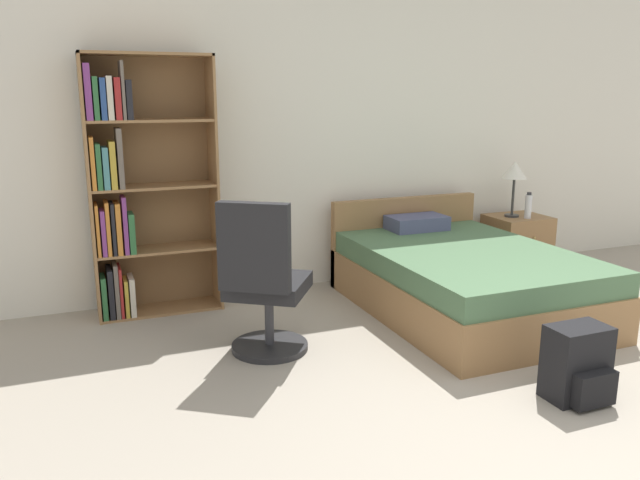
# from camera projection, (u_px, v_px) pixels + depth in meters

# --- Properties ---
(ground_plane) EXTENTS (14.00, 14.00, 0.00)m
(ground_plane) POSITION_uv_depth(u_px,v_px,m) (628.00, 473.00, 2.79)
(ground_plane) COLOR #A39989
(wall_back) EXTENTS (9.00, 0.06, 2.60)m
(wall_back) POSITION_uv_depth(u_px,v_px,m) (340.00, 136.00, 5.41)
(wall_back) COLOR silver
(wall_back) RESTS_ON ground_plane
(bookshelf) EXTENTS (0.93, 0.33, 1.94)m
(bookshelf) POSITION_uv_depth(u_px,v_px,m) (135.00, 190.00, 4.62)
(bookshelf) COLOR olive
(bookshelf) RESTS_ON ground_plane
(bed) EXTENTS (1.41, 1.99, 0.76)m
(bed) POSITION_uv_depth(u_px,v_px,m) (460.00, 278.00, 4.85)
(bed) COLOR olive
(bed) RESTS_ON ground_plane
(office_chair) EXTENTS (0.70, 0.72, 1.04)m
(office_chair) POSITION_uv_depth(u_px,v_px,m) (264.00, 286.00, 3.94)
(office_chair) COLOR #232326
(office_chair) RESTS_ON ground_plane
(nightstand) EXTENTS (0.53, 0.48, 0.53)m
(nightstand) POSITION_uv_depth(u_px,v_px,m) (516.00, 243.00, 5.94)
(nightstand) COLOR olive
(nightstand) RESTS_ON ground_plane
(table_lamp) EXTENTS (0.23, 0.23, 0.52)m
(table_lamp) POSITION_uv_depth(u_px,v_px,m) (515.00, 172.00, 5.75)
(table_lamp) COLOR #333333
(table_lamp) RESTS_ON nightstand
(water_bottle) EXTENTS (0.06, 0.06, 0.24)m
(water_bottle) POSITION_uv_depth(u_px,v_px,m) (528.00, 206.00, 5.75)
(water_bottle) COLOR silver
(water_bottle) RESTS_ON nightstand
(backpack_black) EXTENTS (0.33, 0.29, 0.42)m
(backpack_black) POSITION_uv_depth(u_px,v_px,m) (578.00, 365.00, 3.43)
(backpack_black) COLOR black
(backpack_black) RESTS_ON ground_plane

